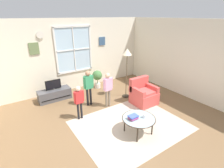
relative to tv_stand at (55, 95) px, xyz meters
The scene contains 16 objects.
ground_plane 2.71m from the tv_stand, 68.06° to the right, with size 6.88×6.75×0.02m, color brown.
back_wall 1.68m from the tv_stand, 32.00° to the left, with size 6.28×0.17×2.75m.
side_wall_right 5.03m from the tv_stand, 30.73° to the right, with size 0.12×6.15×2.75m.
area_rug 3.01m from the tv_stand, 64.94° to the right, with size 2.89×2.33×0.01m, color #C6B29E.
tv_stand is the anchor object (origin of this frame).
television 0.39m from the tv_stand, 90.00° to the right, with size 0.53×0.08×0.36m.
armchair 3.14m from the tv_stand, 38.40° to the right, with size 0.76×0.74×0.87m.
coffee_table 3.31m from the tv_stand, 68.18° to the right, with size 0.85×0.85×0.45m.
book_stack 3.22m from the tv_stand, 70.24° to the right, with size 0.24×0.18×0.10m.
cup 3.42m from the tv_stand, 66.64° to the right, with size 0.08×0.08×0.10m, color white.
remote_near_books 3.14m from the tv_stand, 68.48° to the right, with size 0.04×0.14×0.02m, color black.
person_pink_shirt 2.06m from the tv_stand, 48.24° to the right, with size 0.35×0.16×1.18m.
person_green_shirt 1.46m from the tv_stand, 50.67° to the right, with size 0.37×0.17×1.22m.
person_red_shirt 1.72m from the tv_stand, 81.13° to the right, with size 0.31×0.14×1.04m.
potted_plant_by_window 1.84m from the tv_stand, ahead, with size 0.40×0.40×0.75m.
floor_lamp 2.90m from the tv_stand, 28.25° to the right, with size 0.32×0.32×1.80m.
Camera 1 is at (-2.36, -3.21, 2.86)m, focal length 27.31 mm.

